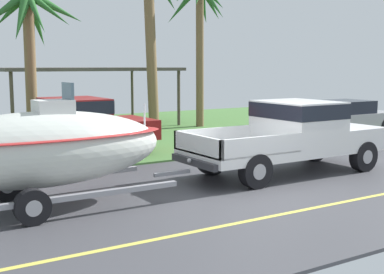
% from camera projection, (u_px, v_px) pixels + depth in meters
% --- Properties ---
extents(ground, '(36.00, 22.00, 0.11)m').
position_uv_depth(ground, '(106.00, 143.00, 18.68)').
color(ground, '#424247').
extents(pickup_truck_towing, '(5.74, 2.07, 1.85)m').
position_uv_depth(pickup_truck_towing, '(297.00, 133.00, 13.51)').
color(pickup_truck_towing, silver).
rests_on(pickup_truck_towing, ground).
extents(boat_on_trailer, '(6.09, 2.18, 2.44)m').
position_uv_depth(boat_on_trailer, '(41.00, 149.00, 10.00)').
color(boat_on_trailer, gray).
rests_on(boat_on_trailer, ground).
extents(parked_pickup_background, '(5.72, 2.15, 1.81)m').
position_uv_depth(parked_pickup_background, '(74.00, 125.00, 15.40)').
color(parked_pickup_background, maroon).
rests_on(parked_pickup_background, ground).
extents(parked_sedan_near, '(4.77, 1.85, 1.38)m').
position_uv_depth(parked_sedan_near, '(341.00, 118.00, 20.77)').
color(parked_sedan_near, '#99999E').
rests_on(parked_sedan_near, ground).
extents(carport_awning, '(7.87, 5.37, 2.67)m').
position_uv_depth(carport_awning, '(81.00, 70.00, 23.60)').
color(carport_awning, '#4C4238').
rests_on(carport_awning, ground).
extents(palm_tree_near_left, '(2.64, 3.21, 6.57)m').
position_uv_depth(palm_tree_near_left, '(199.00, 13.00, 22.79)').
color(palm_tree_near_left, brown).
rests_on(palm_tree_near_left, ground).
extents(palm_tree_near_right, '(3.24, 2.57, 7.09)m').
position_uv_depth(palm_tree_near_right, '(150.00, 4.00, 21.42)').
color(palm_tree_near_right, brown).
rests_on(palm_tree_near_right, ground).
extents(palm_tree_far_left, '(3.70, 2.76, 5.38)m').
position_uv_depth(palm_tree_far_left, '(30.00, 25.00, 17.03)').
color(palm_tree_far_left, brown).
rests_on(palm_tree_far_left, ground).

